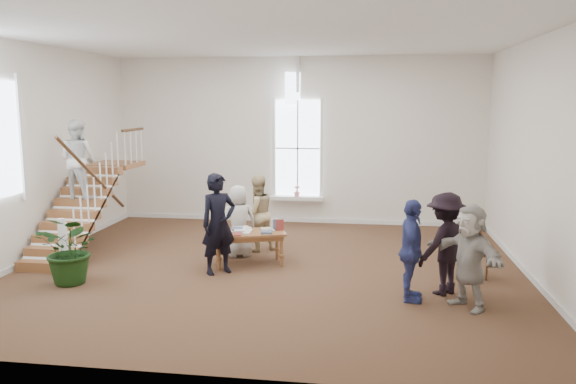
% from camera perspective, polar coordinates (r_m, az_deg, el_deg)
% --- Properties ---
extents(ground, '(10.00, 10.00, 0.00)m').
position_cam_1_polar(ground, '(11.33, -1.90, -7.77)').
color(ground, '#49281C').
rests_on(ground, ground).
extents(room_shell, '(10.49, 10.00, 10.00)m').
position_cam_1_polar(room_shell, '(15.46, 0.95, -1.66)').
color(room_shell, white).
rests_on(room_shell, ground).
extents(staircase, '(1.10, 4.10, 2.92)m').
position_cam_1_polar(staircase, '(13.13, -20.34, 1.23)').
color(staircase, brown).
rests_on(staircase, ground).
extents(library_table, '(1.62, 1.17, 0.75)m').
position_cam_1_polar(library_table, '(11.48, -4.09, -4.41)').
color(library_table, brown).
rests_on(library_table, ground).
extents(police_officer, '(0.85, 0.82, 1.95)m').
position_cam_1_polar(police_officer, '(10.88, -7.07, -3.23)').
color(police_officer, black).
rests_on(police_officer, ground).
extents(elderly_woman, '(0.89, 0.76, 1.55)m').
position_cam_1_polar(elderly_woman, '(12.09, -5.04, -2.94)').
color(elderly_woman, beige).
rests_on(elderly_woman, ground).
extents(person_yellow, '(1.05, 1.02, 1.71)m').
position_cam_1_polar(person_yellow, '(12.49, -3.18, -2.16)').
color(person_yellow, tan).
rests_on(person_yellow, ground).
extents(woman_cluster_a, '(0.48, 1.03, 1.72)m').
position_cam_1_polar(woman_cluster_a, '(9.55, 12.40, -5.85)').
color(woman_cluster_a, navy).
rests_on(woman_cluster_a, ground).
extents(woman_cluster_b, '(1.29, 1.26, 1.78)m').
position_cam_1_polar(woman_cluster_b, '(10.04, 15.65, -5.08)').
color(woman_cluster_b, black).
rests_on(woman_cluster_b, ground).
extents(woman_cluster_c, '(1.32, 1.58, 1.71)m').
position_cam_1_polar(woman_cluster_c, '(9.47, 17.95, -6.26)').
color(woman_cluster_c, '#B5AEA3').
rests_on(woman_cluster_c, ground).
extents(floor_plant, '(1.30, 1.17, 1.29)m').
position_cam_1_polar(floor_plant, '(10.99, -21.12, -5.45)').
color(floor_plant, '#153410').
rests_on(floor_plant, ground).
extents(side_chair, '(0.55, 0.55, 1.05)m').
position_cam_1_polar(side_chair, '(11.23, 18.20, -5.28)').
color(side_chair, '#3B2010').
rests_on(side_chair, ground).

